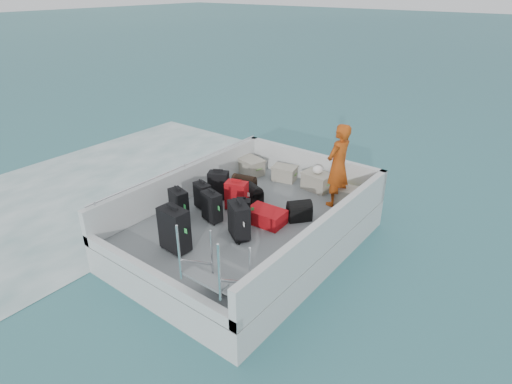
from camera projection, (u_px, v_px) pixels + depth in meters
ground at (248, 246)px, 8.82m from camera, size 160.00×160.00×0.00m
wake_foam at (108, 185)px, 11.44m from camera, size 10.00×10.00×0.00m
ferry_hull at (248, 234)px, 8.68m from camera, size 3.60×5.00×0.60m
deck at (248, 221)px, 8.55m from camera, size 3.30×4.70×0.02m
deck_fittings at (252, 216)px, 7.96m from camera, size 3.60×5.00×0.90m
suitcase_0 at (179, 205)px, 8.42m from camera, size 0.47×0.34×0.65m
suitcase_1 at (202, 196)px, 8.86m from camera, size 0.42×0.31×0.57m
suitcase_2 at (219, 185)px, 9.28m from camera, size 0.50×0.43×0.62m
suitcase_3 at (174, 230)px, 7.44m from camera, size 0.55×0.34×0.81m
suitcase_4 at (212, 207)px, 8.40m from camera, size 0.46×0.34×0.61m
suitcase_5 at (237, 196)px, 8.83m from camera, size 0.50×0.39×0.61m
suitcase_6 at (239, 221)px, 7.84m from camera, size 0.58×0.52×0.69m
suitcase_7 at (241, 212)px, 8.33m from camera, size 0.41×0.38×0.51m
suitcase_8 at (266, 216)px, 8.39m from camera, size 0.76×0.52×0.29m
duffel_0 at (244, 186)px, 9.60m from camera, size 0.57×0.42×0.32m
duffel_1 at (253, 195)px, 9.18m from camera, size 0.51×0.43×0.32m
duffel_2 at (299, 212)px, 8.51m from camera, size 0.53×0.55×0.32m
crate_0 at (251, 167)px, 10.53m from camera, size 0.68×0.54×0.36m
crate_1 at (284, 174)px, 10.20m from camera, size 0.60×0.48×0.32m
crate_2 at (317, 182)px, 9.73m from camera, size 0.65×0.48×0.37m
crate_3 at (348, 197)px, 9.11m from camera, size 0.60×0.47×0.33m
yellow_bag at (347, 191)px, 9.47m from camera, size 0.28×0.26×0.22m
white_bag at (318, 171)px, 9.61m from camera, size 0.24×0.24×0.18m
passenger at (338, 165)px, 8.80m from camera, size 0.51×0.71×1.77m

